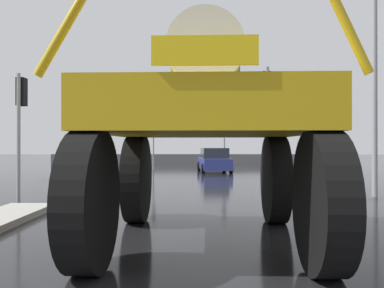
{
  "coord_description": "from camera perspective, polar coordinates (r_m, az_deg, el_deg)",
  "views": [
    {
      "loc": [
        0.93,
        -1.07,
        1.66
      ],
      "look_at": [
        0.85,
        9.84,
        1.71
      ],
      "focal_mm": 38.88,
      "sensor_mm": 36.0,
      "label": 1
    }
  ],
  "objects": [
    {
      "name": "ground_plane",
      "position": [
        19.17,
        -2.39,
        -5.21
      ],
      "size": [
        120.0,
        120.0,
        0.0
      ],
      "primitive_type": "plane",
      "color": "black"
    },
    {
      "name": "oversize_sprayer",
      "position": [
        7.18,
        1.85,
        2.41
      ],
      "size": [
        4.29,
        5.62,
        4.6
      ],
      "rotation": [
        0.0,
        0.0,
        1.54
      ],
      "color": "black",
      "rests_on": "ground"
    },
    {
      "name": "sedan_ahead",
      "position": [
        26.36,
        3.07,
        -2.3
      ],
      "size": [
        2.15,
        4.23,
        1.52
      ],
      "rotation": [
        0.0,
        0.0,
        1.65
      ],
      "color": "navy",
      "rests_on": "ground"
    },
    {
      "name": "traffic_signal_near_left",
      "position": [
        13.43,
        -22.43,
        4.52
      ],
      "size": [
        0.24,
        0.54,
        3.79
      ],
      "color": "gray",
      "rests_on": "ground"
    },
    {
      "name": "traffic_signal_near_right",
      "position": [
        12.58,
        10.16,
        5.41
      ],
      "size": [
        0.24,
        0.54,
        3.97
      ],
      "color": "gray",
      "rests_on": "ground"
    },
    {
      "name": "traffic_signal_far_left",
      "position": [
        29.28,
        4.43,
        1.5
      ],
      "size": [
        0.24,
        0.55,
        3.5
      ],
      "color": "gray",
      "rests_on": "ground"
    },
    {
      "name": "traffic_signal_far_right",
      "position": [
        29.36,
        -5.29,
        1.74
      ],
      "size": [
        0.24,
        0.55,
        3.67
      ],
      "color": "gray",
      "rests_on": "ground"
    },
    {
      "name": "streetlight_near_right",
      "position": [
        15.24,
        24.26,
        12.51
      ],
      "size": [
        2.07,
        0.24,
        9.08
      ],
      "color": "gray",
      "rests_on": "ground"
    },
    {
      "name": "roadside_barrier",
      "position": [
        37.7,
        -1.02,
        -2.08
      ],
      "size": [
        24.26,
        0.24,
        0.9
      ],
      "primitive_type": "cube",
      "color": "#59595B",
      "rests_on": "ground"
    }
  ]
}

